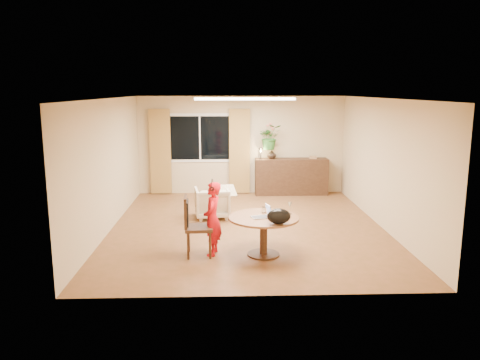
# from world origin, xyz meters

# --- Properties ---
(floor) EXTENTS (6.50, 6.50, 0.00)m
(floor) POSITION_xyz_m (0.00, 0.00, 0.00)
(floor) COLOR brown
(floor) RESTS_ON ground
(ceiling) EXTENTS (6.50, 6.50, 0.00)m
(ceiling) POSITION_xyz_m (0.00, 0.00, 2.60)
(ceiling) COLOR white
(ceiling) RESTS_ON wall_back
(wall_back) EXTENTS (5.50, 0.00, 5.50)m
(wall_back) POSITION_xyz_m (0.00, 3.25, 1.30)
(wall_back) COLOR tan
(wall_back) RESTS_ON floor
(wall_left) EXTENTS (0.00, 6.50, 6.50)m
(wall_left) POSITION_xyz_m (-2.75, 0.00, 1.30)
(wall_left) COLOR tan
(wall_left) RESTS_ON floor
(wall_right) EXTENTS (0.00, 6.50, 6.50)m
(wall_right) POSITION_xyz_m (2.75, 0.00, 1.30)
(wall_right) COLOR tan
(wall_right) RESTS_ON floor
(window) EXTENTS (1.70, 0.03, 1.30)m
(window) POSITION_xyz_m (-1.10, 3.23, 1.50)
(window) COLOR white
(window) RESTS_ON wall_back
(curtain_left) EXTENTS (0.55, 0.08, 2.25)m
(curtain_left) POSITION_xyz_m (-2.15, 3.15, 1.15)
(curtain_left) COLOR olive
(curtain_left) RESTS_ON wall_back
(curtain_right) EXTENTS (0.55, 0.08, 2.25)m
(curtain_right) POSITION_xyz_m (-0.05, 3.15, 1.15)
(curtain_right) COLOR olive
(curtain_right) RESTS_ON wall_back
(ceiling_panel) EXTENTS (2.20, 0.35, 0.05)m
(ceiling_panel) POSITION_xyz_m (0.00, 1.20, 2.57)
(ceiling_panel) COLOR white
(ceiling_panel) RESTS_ON ceiling
(dining_table) EXTENTS (1.18, 1.18, 0.67)m
(dining_table) POSITION_xyz_m (0.19, -1.65, 0.53)
(dining_table) COLOR brown
(dining_table) RESTS_ON floor
(dining_chair) EXTENTS (0.51, 0.47, 1.03)m
(dining_chair) POSITION_xyz_m (-0.90, -1.63, 0.52)
(dining_chair) COLOR black
(dining_chair) RESTS_ON floor
(child) EXTENTS (0.49, 0.35, 1.25)m
(child) POSITION_xyz_m (-0.67, -1.58, 0.63)
(child) COLOR red
(child) RESTS_ON floor
(laptop) EXTENTS (0.38, 0.30, 0.22)m
(laptop) POSITION_xyz_m (0.14, -1.69, 0.78)
(laptop) COLOR #B7B7BC
(laptop) RESTS_ON dining_table
(tumbler) EXTENTS (0.07, 0.07, 0.10)m
(tumbler) POSITION_xyz_m (0.22, -1.39, 0.72)
(tumbler) COLOR white
(tumbler) RESTS_ON dining_table
(wine_glass) EXTENTS (0.07, 0.07, 0.21)m
(wine_glass) POSITION_xyz_m (0.65, -1.48, 0.78)
(wine_glass) COLOR white
(wine_glass) RESTS_ON dining_table
(pot_lid) EXTENTS (0.21, 0.21, 0.03)m
(pot_lid) POSITION_xyz_m (0.43, -1.36, 0.69)
(pot_lid) COLOR white
(pot_lid) RESTS_ON dining_table
(handbag) EXTENTS (0.43, 0.34, 0.25)m
(handbag) POSITION_xyz_m (0.39, -2.09, 0.80)
(handbag) COLOR black
(handbag) RESTS_ON dining_table
(armchair) EXTENTS (0.80, 0.82, 0.67)m
(armchair) POSITION_xyz_m (-0.74, 0.75, 0.34)
(armchair) COLOR beige
(armchair) RESTS_ON floor
(throw) EXTENTS (0.53, 0.61, 0.03)m
(throw) POSITION_xyz_m (-0.45, 0.71, 0.69)
(throw) COLOR beige
(throw) RESTS_ON armchair
(sideboard) EXTENTS (1.92, 0.47, 0.96)m
(sideboard) POSITION_xyz_m (1.33, 3.01, 0.48)
(sideboard) COLOR black
(sideboard) RESTS_ON floor
(vase) EXTENTS (0.24, 0.24, 0.25)m
(vase) POSITION_xyz_m (0.80, 3.01, 1.09)
(vase) COLOR black
(vase) RESTS_ON sideboard
(bouquet) EXTENTS (0.65, 0.58, 0.66)m
(bouquet) POSITION_xyz_m (0.74, 3.01, 1.54)
(bouquet) COLOR #3A6927
(bouquet) RESTS_ON vase
(book_stack) EXTENTS (0.20, 0.16, 0.08)m
(book_stack) POSITION_xyz_m (1.90, 3.01, 1.00)
(book_stack) COLOR olive
(book_stack) RESTS_ON sideboard
(desk_lamp) EXTENTS (0.15, 0.15, 0.31)m
(desk_lamp) POSITION_xyz_m (0.50, 2.96, 1.12)
(desk_lamp) COLOR black
(desk_lamp) RESTS_ON sideboard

